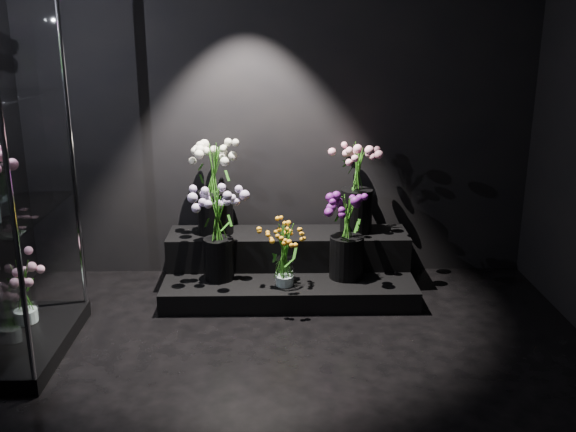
{
  "coord_description": "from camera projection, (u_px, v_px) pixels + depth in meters",
  "views": [
    {
      "loc": [
        -0.03,
        -3.0,
        1.98
      ],
      "look_at": [
        0.06,
        1.2,
        0.71
      ],
      "focal_mm": 40.0,
      "sensor_mm": 36.0,
      "label": 1
    }
  ],
  "objects": [
    {
      "name": "bouquet_purple",
      "position": [
        347.0,
        233.0,
        4.7
      ],
      "size": [
        0.4,
        0.4,
        0.63
      ],
      "rotation": [
        0.0,
        0.0,
        0.3
      ],
      "color": "black",
      "rests_on": "display_riser"
    },
    {
      "name": "bouquet_lilac",
      "position": [
        218.0,
        226.0,
        4.66
      ],
      "size": [
        0.39,
        0.39,
        0.68
      ],
      "rotation": [
        0.0,
        0.0,
        -0.03
      ],
      "color": "black",
      "rests_on": "display_riser"
    },
    {
      "name": "bouquet_pink_roses",
      "position": [
        357.0,
        180.0,
        4.92
      ],
      "size": [
        0.38,
        0.38,
        0.7
      ],
      "rotation": [
        0.0,
        0.0,
        -0.01
      ],
      "color": "black",
      "rests_on": "display_riser"
    },
    {
      "name": "display_riser",
      "position": [
        288.0,
        267.0,
        4.96
      ],
      "size": [
        1.86,
        0.83,
        0.41
      ],
      "color": "black",
      "rests_on": "floor"
    },
    {
      "name": "wall_back",
      "position": [
        279.0,
        101.0,
        4.96
      ],
      "size": [
        4.0,
        0.0,
        4.0
      ],
      "primitive_type": "plane",
      "rotation": [
        1.57,
        0.0,
        0.0
      ],
      "color": "black",
      "rests_on": "floor"
    },
    {
      "name": "wall_front",
      "position": [
        294.0,
        366.0,
        1.13
      ],
      "size": [
        4.0,
        0.0,
        4.0
      ],
      "primitive_type": "plane",
      "rotation": [
        -1.57,
        0.0,
        0.0
      ],
      "color": "black",
      "rests_on": "floor"
    },
    {
      "name": "floor",
      "position": [
        282.0,
        407.0,
        3.45
      ],
      "size": [
        4.0,
        4.0,
        0.0
      ],
      "primitive_type": "plane",
      "color": "black",
      "rests_on": "ground"
    },
    {
      "name": "bouquet_cream_roses",
      "position": [
        214.0,
        182.0,
        4.88
      ],
      "size": [
        0.41,
        0.41,
        0.71
      ],
      "rotation": [
        0.0,
        0.0,
        -0.02
      ],
      "color": "black",
      "rests_on": "display_riser"
    },
    {
      "name": "bouquet_orange_bells",
      "position": [
        285.0,
        254.0,
        4.58
      ],
      "size": [
        0.32,
        0.32,
        0.47
      ],
      "rotation": [
        0.0,
        0.0,
        0.21
      ],
      "color": "white",
      "rests_on": "display_riser"
    },
    {
      "name": "bouquet_case_base_pink",
      "position": [
        23.0,
        291.0,
        4.12
      ],
      "size": [
        0.36,
        0.36,
        0.42
      ],
      "rotation": [
        0.0,
        0.0,
        -0.19
      ],
      "color": "white",
      "rests_on": "display_case"
    }
  ]
}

